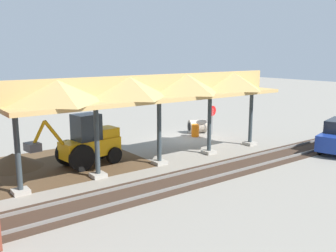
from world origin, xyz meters
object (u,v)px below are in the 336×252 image
Objects in this scene: stop_sign at (213,114)px; traffic_barrel at (195,130)px; concrete_pipe at (197,126)px; backhoe at (88,142)px.

traffic_barrel is (1.49, -0.22, -1.11)m from stop_sign.
concrete_pipe is at bearing -66.32° from stop_sign.
traffic_barrel is (-9.31, -1.90, -0.82)m from backhoe.
concrete_pipe is at bearing -164.66° from backhoe.
backhoe is at bearing 15.34° from concrete_pipe.
concrete_pipe is at bearing -137.01° from traffic_barrel.
concrete_pipe reaches higher than traffic_barrel.
stop_sign is 0.42× the size of backhoe.
stop_sign is 1.87m from traffic_barrel.
concrete_pipe is (0.50, -1.14, -1.05)m from stop_sign.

